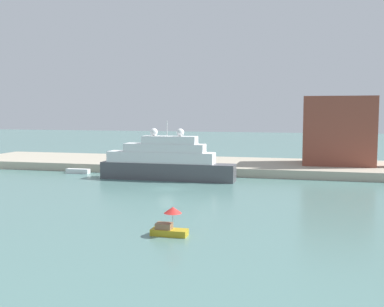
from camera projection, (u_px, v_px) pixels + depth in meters
The scene contains 9 objects.
ground at pixel (167, 189), 76.21m from camera, with size 400.00×400.00×0.00m, color slate.
quay_dock at pixel (203, 165), 102.32m from camera, with size 110.00×22.24×1.70m, color #ADA38E.
large_yacht at pixel (165, 162), 86.15m from camera, with size 25.55×3.80×11.05m.
small_motorboat at pixel (170, 224), 47.84m from camera, with size 3.80×1.88×3.05m.
work_barge at pixel (78, 171), 95.14m from camera, with size 4.92×1.43×0.93m, color silver.
harbor_building at pixel (338, 131), 96.15m from camera, with size 14.23×10.53×14.15m, color brown.
parked_car at pixel (148, 160), 100.41m from camera, with size 4.58×1.70×1.33m.
person_figure at pixel (169, 159), 98.62m from camera, with size 0.36×0.36×1.77m.
mooring_bollard at pixel (193, 164), 93.03m from camera, with size 0.41×0.41×0.84m, color black.
Camera 1 is at (22.41, -72.03, 13.02)m, focal length 43.11 mm.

